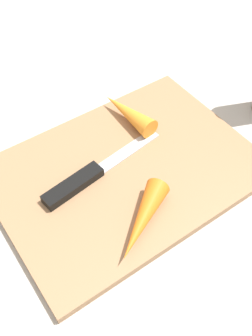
% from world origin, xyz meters
% --- Properties ---
extents(ground_plane, '(1.40, 1.40, 0.00)m').
position_xyz_m(ground_plane, '(0.00, 0.00, 0.00)').
color(ground_plane, '#ADA8A0').
extents(cutting_board, '(0.36, 0.26, 0.01)m').
position_xyz_m(cutting_board, '(0.00, 0.00, 0.01)').
color(cutting_board, '#99704C').
rests_on(cutting_board, ground_plane).
extents(knife, '(0.20, 0.05, 0.01)m').
position_xyz_m(knife, '(0.06, -0.01, 0.02)').
color(knife, '#B7B7BC').
rests_on(knife, cutting_board).
extents(carrot_long, '(0.11, 0.09, 0.03)m').
position_xyz_m(carrot_long, '(0.04, 0.09, 0.03)').
color(carrot_long, orange).
rests_on(carrot_long, cutting_board).
extents(carrot_short, '(0.04, 0.10, 0.03)m').
position_xyz_m(carrot_short, '(-0.06, -0.08, 0.03)').
color(carrot_short, orange).
rests_on(carrot_short, cutting_board).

